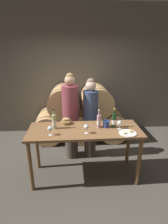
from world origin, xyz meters
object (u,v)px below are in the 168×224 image
(person_left, at_px, (71,117))
(wine_glass_left, at_px, (86,127))
(wine_bottle_red, at_px, (114,121))
(blue_crock, at_px, (106,124))
(cheese_plate, at_px, (128,133))
(person_right, at_px, (90,118))
(bread_basket, at_px, (66,121))
(wine_glass_far_left, at_px, (50,129))
(wine_bottle_white, at_px, (54,122))
(wine_glass_center, at_px, (120,123))
(tasting_table, at_px, (85,136))
(wine_bottle_rose, at_px, (99,121))

(person_left, distance_m, wine_glass_left, 0.83)
(wine_bottle_red, xyz_separation_m, blue_crock, (-0.12, 0.02, -0.06))
(cheese_plate, bearing_deg, wine_glass_left, 175.19)
(person_right, height_order, wine_glass_left, person_right)
(wine_bottle_red, height_order, wine_glass_left, wine_bottle_red)
(bread_basket, height_order, wine_glass_far_left, wine_glass_far_left)
(person_right, bearing_deg, bread_basket, -140.05)
(person_left, bearing_deg, wine_glass_far_left, -110.99)
(wine_bottle_white, relative_size, wine_glass_center, 2.28)
(wine_glass_far_left, relative_size, wine_glass_center, 1.00)
(tasting_table, bearing_deg, wine_glass_center, -3.61)
(cheese_plate, bearing_deg, bread_basket, 155.15)
(wine_bottle_red, distance_m, wine_glass_center, 0.11)
(person_left, xyz_separation_m, wine_bottle_red, (0.72, -0.60, 0.14))
(person_right, relative_size, wine_glass_center, 11.17)
(person_right, height_order, wine_bottle_red, person_right)
(blue_crock, distance_m, cheese_plate, 0.39)
(cheese_plate, bearing_deg, person_left, 136.55)
(bread_basket, bearing_deg, person_right, 39.95)
(tasting_table, bearing_deg, wine_glass_far_left, -162.56)
(wine_bottle_white, distance_m, wine_glass_center, 1.07)
(blue_crock, xyz_separation_m, wine_glass_far_left, (-0.90, -0.23, 0.04))
(wine_glass_far_left, bearing_deg, person_right, 49.06)
(person_right, relative_size, cheese_plate, 6.06)
(wine_glass_center, bearing_deg, person_right, 120.98)
(person_right, distance_m, bread_basket, 0.62)
(person_left, distance_m, wine_bottle_rose, 0.76)
(wine_bottle_red, bearing_deg, blue_crock, 171.16)
(tasting_table, bearing_deg, wine_bottle_white, 173.06)
(blue_crock, relative_size, cheese_plate, 0.42)
(cheese_plate, height_order, wine_glass_center, wine_glass_center)
(person_right, relative_size, wine_glass_far_left, 11.17)
(wine_bottle_red, relative_size, wine_glass_center, 2.27)
(wine_bottle_rose, relative_size, wine_glass_far_left, 2.12)
(person_right, relative_size, wine_bottle_rose, 5.28)
(wine_bottle_red, xyz_separation_m, bread_basket, (-0.80, 0.21, -0.08))
(person_left, distance_m, wine_glass_far_left, 0.87)
(wine_bottle_white, xyz_separation_m, bread_basket, (0.19, 0.19, -0.08))
(blue_crock, bearing_deg, wine_bottle_white, 179.76)
(wine_bottle_red, xyz_separation_m, wine_glass_center, (0.08, -0.07, -0.02))
(person_right, xyz_separation_m, blue_crock, (0.20, -0.58, 0.13))
(person_right, bearing_deg, blue_crock, -70.68)
(wine_bottle_red, relative_size, cheese_plate, 1.23)
(person_left, xyz_separation_m, blue_crock, (0.59, -0.58, 0.09))
(tasting_table, height_order, person_left, person_left)
(person_right, xyz_separation_m, wine_bottle_white, (-0.66, -0.58, 0.19))
(blue_crock, bearing_deg, tasting_table, -171.26)
(tasting_table, height_order, wine_glass_center, wine_glass_center)
(wine_bottle_rose, distance_m, bread_basket, 0.58)
(wine_bottle_rose, relative_size, wine_glass_center, 2.12)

